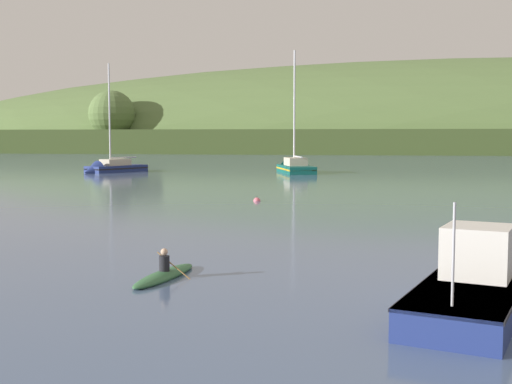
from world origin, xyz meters
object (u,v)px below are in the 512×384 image
object	(u,v)px
sailboat_midwater_white	(110,170)
mooring_buoy_foreground	(257,201)
fishing_boat_moored	(473,292)
sailboat_near_mooring	(294,170)
canoe_with_paddler	(164,275)

from	to	relation	value
sailboat_midwater_white	mooring_buoy_foreground	bearing A→B (deg)	63.81
sailboat_midwater_white	fishing_boat_moored	world-z (taller)	sailboat_midwater_white
sailboat_near_mooring	fishing_boat_moored	distance (m)	62.72
canoe_with_paddler	mooring_buoy_foreground	bearing A→B (deg)	12.65
sailboat_midwater_white	fishing_boat_moored	distance (m)	66.90
mooring_buoy_foreground	sailboat_midwater_white	bearing A→B (deg)	124.47
sailboat_near_mooring	mooring_buoy_foreground	size ratio (longest dim) A/B	28.52
sailboat_midwater_white	mooring_buoy_foreground	distance (m)	39.21
mooring_buoy_foreground	canoe_with_paddler	bearing A→B (deg)	-88.81
sailboat_midwater_white	fishing_boat_moored	bearing A→B (deg)	57.27
fishing_boat_moored	mooring_buoy_foreground	distance (m)	28.31
sailboat_midwater_white	mooring_buoy_foreground	xyz separation A→B (m)	(22.19, -32.32, -0.31)
fishing_boat_moored	canoe_with_paddler	size ratio (longest dim) A/B	1.73
sailboat_midwater_white	mooring_buoy_foreground	world-z (taller)	sailboat_midwater_white
fishing_boat_moored	mooring_buoy_foreground	size ratio (longest dim) A/B	11.72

